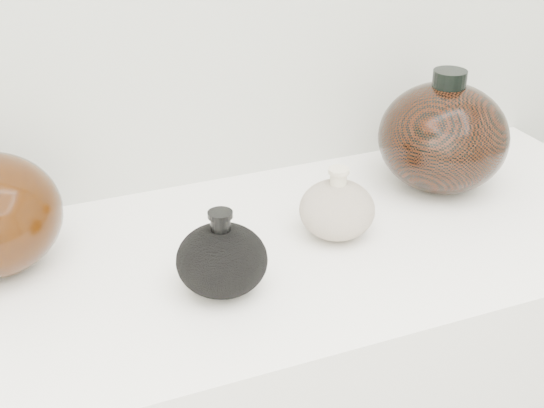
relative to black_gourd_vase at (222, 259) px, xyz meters
name	(u,v)px	position (x,y,z in m)	size (l,w,h in m)	color
black_gourd_vase	(222,259)	(0.00, 0.00, 0.00)	(0.14, 0.14, 0.12)	black
cream_gourd_vase	(337,209)	(0.20, 0.07, 0.00)	(0.11, 0.11, 0.11)	#BEA590
right_round_pot	(443,137)	(0.44, 0.15, 0.04)	(0.23, 0.23, 0.20)	black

